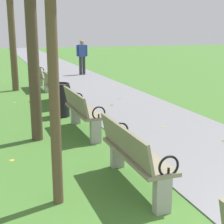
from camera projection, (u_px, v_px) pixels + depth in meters
paved_walkway at (57, 68)px, 19.18m from camera, size 2.69×44.00×0.02m
park_bench_2 at (133, 154)px, 4.61m from camera, size 0.48×1.60×0.90m
park_bench_3 at (82, 110)px, 7.10m from camera, size 0.50×1.61×0.90m
park_bench_4 at (55, 88)px, 9.85m from camera, size 0.52×1.61×0.90m
park_bench_5 at (41, 76)px, 12.32m from camera, size 0.53×1.62×0.90m
pedestrian_walking at (82, 55)px, 16.07m from camera, size 0.53×0.24×1.62m
trash_bin at (60, 100)px, 8.46m from camera, size 0.48×0.48×0.84m
scattered_leaves at (114, 145)px, 6.40m from camera, size 4.65×15.80×0.02m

